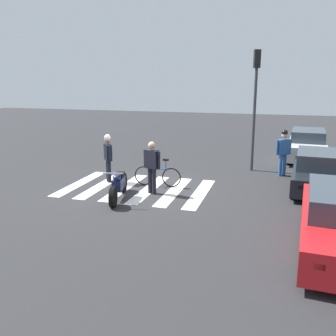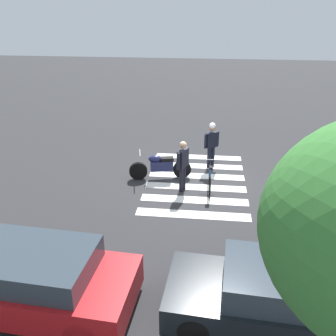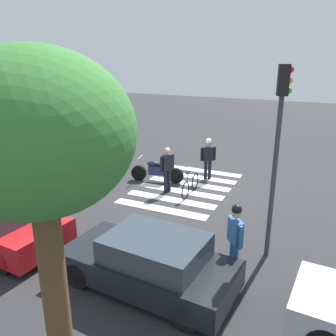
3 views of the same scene
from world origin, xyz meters
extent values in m
plane|color=#2B2B2D|center=(0.00, 0.00, 0.00)|extent=(60.00, 60.00, 0.00)
cylinder|color=black|center=(2.07, 0.04, 0.32)|extent=(0.66, 0.27, 0.64)
cylinder|color=black|center=(0.52, -0.29, 0.32)|extent=(0.66, 0.27, 0.64)
cube|color=#1E234C|center=(1.24, -0.13, 0.50)|extent=(0.84, 0.44, 0.36)
ellipsoid|color=#1E234C|center=(1.47, -0.09, 0.77)|extent=(0.52, 0.33, 0.24)
cube|color=black|center=(1.05, -0.18, 0.74)|extent=(0.48, 0.33, 0.12)
cylinder|color=#A5A5AD|center=(1.99, 0.02, 1.02)|extent=(0.16, 0.61, 0.04)
torus|color=black|center=(-0.47, 0.09, 0.35)|extent=(0.05, 0.69, 0.69)
torus|color=black|center=(-0.48, 1.12, 0.35)|extent=(0.05, 0.69, 0.69)
cylinder|color=#1E4C8C|center=(-0.47, 0.61, 0.63)|extent=(0.05, 0.80, 0.04)
cylinder|color=#1E4C8C|center=(-0.48, 0.91, 0.80)|extent=(0.03, 0.03, 0.34)
cube|color=black|center=(-0.48, 0.91, 0.98)|extent=(0.10, 0.20, 0.06)
cylinder|color=#99999E|center=(-0.47, 0.19, 0.95)|extent=(0.46, 0.03, 0.03)
cylinder|color=black|center=(-0.57, -1.36, 0.41)|extent=(0.14, 0.14, 0.83)
cylinder|color=black|center=(-0.43, -1.25, 0.41)|extent=(0.14, 0.14, 0.83)
cube|color=black|center=(-0.50, -1.31, 1.12)|extent=(0.50, 0.46, 0.59)
sphere|color=#8C664C|center=(-0.50, -1.31, 1.56)|extent=(0.22, 0.22, 0.22)
cylinder|color=black|center=(-0.72, -1.49, 1.12)|extent=(0.09, 0.09, 0.56)
cylinder|color=black|center=(-0.27, -1.12, 1.12)|extent=(0.09, 0.09, 0.56)
sphere|color=white|center=(-0.50, -1.31, 1.67)|extent=(0.23, 0.23, 0.23)
cylinder|color=black|center=(0.40, 0.63, 0.43)|extent=(0.14, 0.14, 0.87)
cylinder|color=black|center=(0.47, 0.79, 0.43)|extent=(0.14, 0.14, 0.87)
cube|color=black|center=(0.44, 0.71, 1.17)|extent=(0.38, 0.54, 0.61)
sphere|color=tan|center=(0.44, 0.71, 1.64)|extent=(0.23, 0.23, 0.23)
cylinder|color=black|center=(0.32, 0.43, 1.17)|extent=(0.09, 0.09, 0.58)
cylinder|color=black|center=(0.55, 0.99, 1.17)|extent=(0.09, 0.09, 0.58)
cylinder|color=#2D5999|center=(-3.20, 4.80, 0.43)|extent=(0.14, 0.14, 0.85)
cylinder|color=#2D5999|center=(-3.31, 4.94, 0.43)|extent=(0.14, 0.14, 0.85)
cube|color=#2D5999|center=(-3.26, 4.87, 1.15)|extent=(0.46, 0.52, 0.60)
sphere|color=tan|center=(-3.26, 4.87, 1.61)|extent=(0.23, 0.23, 0.23)
cylinder|color=#2D5999|center=(-3.08, 4.63, 1.15)|extent=(0.09, 0.09, 0.57)
cylinder|color=#2D5999|center=(-3.44, 5.11, 1.15)|extent=(0.09, 0.09, 0.57)
sphere|color=black|center=(-3.26, 4.87, 1.71)|extent=(0.24, 0.24, 0.24)
cube|color=silver|center=(0.00, -2.25, 0.00)|extent=(3.46, 0.45, 0.01)
cube|color=silver|center=(0.00, -1.35, 0.00)|extent=(3.46, 0.45, 0.01)
cube|color=silver|center=(0.00, -0.45, 0.00)|extent=(3.46, 0.45, 0.01)
cube|color=silver|center=(0.00, 0.45, 0.00)|extent=(3.46, 0.45, 0.01)
cube|color=silver|center=(0.00, 1.35, 0.00)|extent=(3.46, 0.45, 0.01)
cube|color=silver|center=(0.00, 2.25, 0.00)|extent=(3.46, 0.45, 0.01)
cylinder|color=black|center=(-5.34, 6.63, 0.34)|extent=(0.70, 0.27, 0.69)
cylinder|color=black|center=(-5.44, 5.18, 0.34)|extent=(0.70, 0.27, 0.69)
cylinder|color=black|center=(-8.27, 6.83, 0.34)|extent=(0.70, 0.27, 0.69)
cylinder|color=black|center=(-8.37, 5.38, 0.34)|extent=(0.70, 0.27, 0.69)
cube|color=#B7BAC1|center=(-6.85, 6.00, 0.53)|extent=(4.42, 1.97, 0.69)
cube|color=#333D47|center=(-7.07, 6.02, 1.13)|extent=(2.42, 1.63, 0.50)
cube|color=#F2EDCC|center=(-4.71, 6.39, 0.64)|extent=(0.09, 0.21, 0.12)
cube|color=#F2EDCC|center=(-4.78, 5.32, 0.64)|extent=(0.09, 0.21, 0.12)
cylinder|color=black|center=(-0.33, 5.23, 0.31)|extent=(0.64, 0.26, 0.62)
cylinder|color=black|center=(-3.01, 5.42, 0.31)|extent=(0.64, 0.26, 0.62)
cube|color=black|center=(-1.62, 6.11, 0.47)|extent=(4.07, 2.06, 0.59)
cube|color=#333D47|center=(-1.82, 6.12, 1.03)|extent=(2.24, 1.72, 0.54)
cube|color=#F2EDCC|center=(0.27, 5.40, 0.56)|extent=(0.09, 0.21, 0.12)
cylinder|color=black|center=(4.79, 5.26, 0.33)|extent=(0.67, 0.27, 0.66)
cylinder|color=black|center=(1.69, 5.48, 0.33)|extent=(0.67, 0.27, 0.66)
cube|color=#F2EDCC|center=(5.49, 5.45, 0.62)|extent=(0.09, 0.21, 0.12)
cylinder|color=#38383D|center=(-3.84, 3.65, 2.08)|extent=(0.12, 0.12, 4.15)
cube|color=black|center=(-3.84, 3.65, 4.50)|extent=(0.30, 0.30, 0.70)
sphere|color=red|center=(-3.96, 3.61, 4.73)|extent=(0.16, 0.16, 0.16)
sphere|color=orange|center=(-3.96, 3.61, 4.50)|extent=(0.16, 0.16, 0.16)
sphere|color=green|center=(-3.96, 3.61, 4.27)|extent=(0.16, 0.16, 0.16)
camera|label=1|loc=(11.83, 4.61, 3.75)|focal=40.17mm
camera|label=2|loc=(-0.30, 11.88, 5.91)|focal=39.83mm
camera|label=3|loc=(-4.90, 12.08, 5.05)|focal=37.40mm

